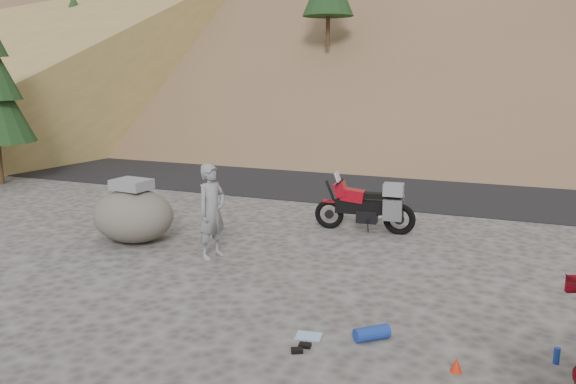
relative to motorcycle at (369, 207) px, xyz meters
name	(u,v)px	position (x,y,z in m)	size (l,w,h in m)	color
ground	(297,290)	(-0.25, -3.50, -0.53)	(140.00, 140.00, 0.00)	#44413F
road	(403,183)	(-0.25, 5.50, -0.53)	(120.00, 7.00, 0.05)	black
motorcycle	(369,207)	(0.00, 0.00, 0.00)	(2.09, 0.69, 1.24)	black
man	(213,257)	(-2.19, -2.61, -0.53)	(0.61, 0.40, 1.68)	gray
boulder	(133,215)	(-4.07, -2.33, 0.00)	(1.93, 1.78, 1.22)	#5C564F
gear_blue_mat	(372,333)	(1.16, -4.68, -0.44)	(0.18, 0.18, 0.44)	navy
gear_bottle	(557,356)	(3.24, -4.48, -0.43)	(0.07, 0.07, 0.19)	navy
gear_funnel	(456,365)	(2.20, -5.07, -0.45)	(0.13, 0.13, 0.17)	red
gear_glove_a	(305,345)	(0.46, -5.15, -0.51)	(0.14, 0.10, 0.04)	black
gear_glove_b	(297,350)	(0.42, -5.30, -0.51)	(0.14, 0.10, 0.05)	black
gear_blue_cloth	(309,336)	(0.41, -4.87, -0.52)	(0.32, 0.23, 0.01)	#89B3D5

